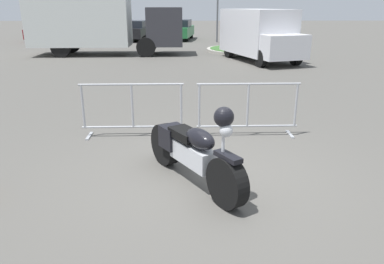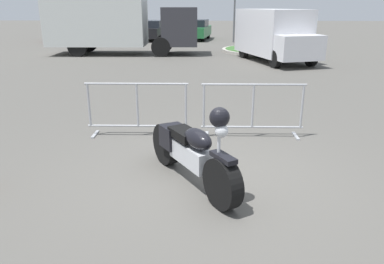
{
  "view_description": "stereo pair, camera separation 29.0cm",
  "coord_description": "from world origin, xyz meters",
  "px_view_note": "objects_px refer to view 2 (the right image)",
  "views": [
    {
      "loc": [
        -0.34,
        -5.23,
        2.49
      ],
      "look_at": [
        -0.23,
        0.17,
        0.65
      ],
      "focal_mm": 35.0,
      "sensor_mm": 36.0,
      "label": 1
    },
    {
      "loc": [
        -0.05,
        -5.23,
        2.49
      ],
      "look_at": [
        -0.23,
        0.17,
        0.65
      ],
      "focal_mm": 35.0,
      "sensor_mm": 36.0,
      "label": 2
    }
  ],
  "objects_px": {
    "delivery_van": "(274,34)",
    "parked_car_green": "(196,30)",
    "crowd_barrier_near": "(137,109)",
    "parked_car_black": "(153,30)",
    "box_truck": "(114,22)",
    "parked_car_silver": "(111,29)",
    "crowd_barrier_far": "(253,110)",
    "pedestrian": "(84,33)",
    "parked_car_maroon": "(67,31)",
    "motorcycle": "(191,151)"
  },
  "relations": [
    {
      "from": "motorcycle",
      "to": "parked_car_maroon",
      "type": "height_order",
      "value": "parked_car_maroon"
    },
    {
      "from": "parked_car_silver",
      "to": "parked_car_black",
      "type": "distance_m",
      "value": 3.2
    },
    {
      "from": "box_truck",
      "to": "pedestrian",
      "type": "xyz_separation_m",
      "value": [
        -2.44,
        2.49,
        -0.72
      ]
    },
    {
      "from": "parked_car_green",
      "to": "pedestrian",
      "type": "xyz_separation_m",
      "value": [
        -6.5,
        -6.45,
        0.18
      ]
    },
    {
      "from": "parked_car_green",
      "to": "pedestrian",
      "type": "bearing_deg",
      "value": 142.62
    },
    {
      "from": "parked_car_green",
      "to": "parked_car_silver",
      "type": "bearing_deg",
      "value": 99.93
    },
    {
      "from": "crowd_barrier_far",
      "to": "parked_car_black",
      "type": "xyz_separation_m",
      "value": [
        -4.77,
        21.42,
        0.17
      ]
    },
    {
      "from": "crowd_barrier_far",
      "to": "parked_car_green",
      "type": "relative_size",
      "value": 0.44
    },
    {
      "from": "box_truck",
      "to": "parked_car_silver",
      "type": "xyz_separation_m",
      "value": [
        -2.32,
        8.7,
        -0.87
      ]
    },
    {
      "from": "motorcycle",
      "to": "box_truck",
      "type": "height_order",
      "value": "box_truck"
    },
    {
      "from": "parked_car_silver",
      "to": "parked_car_maroon",
      "type": "bearing_deg",
      "value": 106.66
    },
    {
      "from": "box_truck",
      "to": "parked_car_silver",
      "type": "relative_size",
      "value": 1.66
    },
    {
      "from": "motorcycle",
      "to": "pedestrian",
      "type": "bearing_deg",
      "value": 170.49
    },
    {
      "from": "parked_car_black",
      "to": "pedestrian",
      "type": "relative_size",
      "value": 2.6
    },
    {
      "from": "motorcycle",
      "to": "crowd_barrier_far",
      "type": "bearing_deg",
      "value": 120.27
    },
    {
      "from": "parked_car_maroon",
      "to": "parked_car_silver",
      "type": "relative_size",
      "value": 0.9
    },
    {
      "from": "motorcycle",
      "to": "delivery_van",
      "type": "xyz_separation_m",
      "value": [
        3.36,
        12.74,
        0.74
      ]
    },
    {
      "from": "crowd_barrier_far",
      "to": "parked_car_black",
      "type": "bearing_deg",
      "value": 102.56
    },
    {
      "from": "delivery_van",
      "to": "parked_car_silver",
      "type": "height_order",
      "value": "delivery_van"
    },
    {
      "from": "parked_car_black",
      "to": "box_truck",
      "type": "bearing_deg",
      "value": -178.05
    },
    {
      "from": "motorcycle",
      "to": "parked_car_maroon",
      "type": "distance_m",
      "value": 25.32
    },
    {
      "from": "box_truck",
      "to": "parked_car_silver",
      "type": "distance_m",
      "value": 9.05
    },
    {
      "from": "crowd_barrier_far",
      "to": "delivery_van",
      "type": "xyz_separation_m",
      "value": [
        2.23,
        10.67,
        0.69
      ]
    },
    {
      "from": "delivery_van",
      "to": "parked_car_green",
      "type": "height_order",
      "value": "delivery_van"
    },
    {
      "from": "parked_car_black",
      "to": "parked_car_green",
      "type": "height_order",
      "value": "parked_car_green"
    },
    {
      "from": "crowd_barrier_near",
      "to": "box_truck",
      "type": "relative_size",
      "value": 0.26
    },
    {
      "from": "delivery_van",
      "to": "parked_car_green",
      "type": "xyz_separation_m",
      "value": [
        -3.82,
        11.24,
        -0.5
      ]
    },
    {
      "from": "crowd_barrier_near",
      "to": "delivery_van",
      "type": "xyz_separation_m",
      "value": [
        4.49,
        10.67,
        0.69
      ]
    },
    {
      "from": "pedestrian",
      "to": "box_truck",
      "type": "bearing_deg",
      "value": -25.12
    },
    {
      "from": "crowd_barrier_near",
      "to": "parked_car_black",
      "type": "relative_size",
      "value": 0.46
    },
    {
      "from": "crowd_barrier_near",
      "to": "pedestrian",
      "type": "relative_size",
      "value": 1.19
    },
    {
      "from": "parked_car_silver",
      "to": "pedestrian",
      "type": "relative_size",
      "value": 2.76
    },
    {
      "from": "motorcycle",
      "to": "delivery_van",
      "type": "relative_size",
      "value": 0.39
    },
    {
      "from": "parked_car_maroon",
      "to": "parked_car_green",
      "type": "distance_m",
      "value": 9.59
    },
    {
      "from": "delivery_van",
      "to": "parked_car_green",
      "type": "distance_m",
      "value": 11.88
    },
    {
      "from": "box_truck",
      "to": "parked_car_maroon",
      "type": "distance_m",
      "value": 9.93
    },
    {
      "from": "motorcycle",
      "to": "box_truck",
      "type": "bearing_deg",
      "value": 165.55
    },
    {
      "from": "parked_car_maroon",
      "to": "parked_car_green",
      "type": "height_order",
      "value": "parked_car_green"
    },
    {
      "from": "parked_car_maroon",
      "to": "motorcycle",
      "type": "bearing_deg",
      "value": -148.88
    },
    {
      "from": "crowd_barrier_far",
      "to": "motorcycle",
      "type": "bearing_deg",
      "value": -118.6
    },
    {
      "from": "box_truck",
      "to": "delivery_van",
      "type": "relative_size",
      "value": 1.45
    },
    {
      "from": "delivery_van",
      "to": "parked_car_maroon",
      "type": "xyz_separation_m",
      "value": [
        -13.38,
        10.51,
        -0.55
      ]
    },
    {
      "from": "motorcycle",
      "to": "parked_car_black",
      "type": "xyz_separation_m",
      "value": [
        -3.64,
        23.5,
        0.22
      ]
    },
    {
      "from": "crowd_barrier_far",
      "to": "box_truck",
      "type": "height_order",
      "value": "box_truck"
    },
    {
      "from": "motorcycle",
      "to": "pedestrian",
      "type": "distance_m",
      "value": 18.87
    },
    {
      "from": "parked_car_maroon",
      "to": "parked_car_green",
      "type": "relative_size",
      "value": 0.93
    },
    {
      "from": "crowd_barrier_near",
      "to": "parked_car_black",
      "type": "height_order",
      "value": "parked_car_black"
    },
    {
      "from": "parked_car_green",
      "to": "pedestrian",
      "type": "relative_size",
      "value": 2.67
    },
    {
      "from": "crowd_barrier_near",
      "to": "parked_car_green",
      "type": "height_order",
      "value": "parked_car_green"
    },
    {
      "from": "motorcycle",
      "to": "parked_car_silver",
      "type": "height_order",
      "value": "parked_car_silver"
    }
  ]
}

